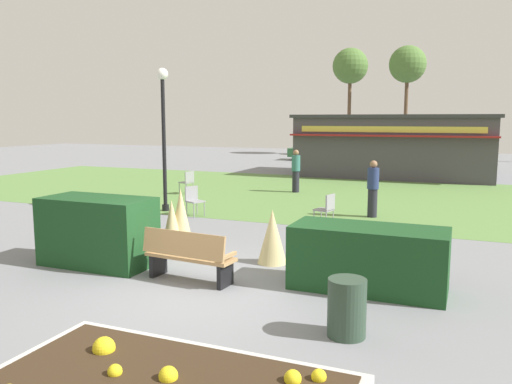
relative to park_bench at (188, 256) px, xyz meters
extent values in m
plane|color=slate|center=(0.32, -0.28, -0.48)|extent=(80.00, 80.00, 0.00)
cube|color=#5B8442|center=(0.32, 11.43, -0.48)|extent=(36.00, 12.00, 0.01)
sphere|color=yellow|center=(0.64, -3.12, -0.29)|extent=(0.27, 0.27, 0.27)
sphere|color=yellow|center=(1.71, -3.40, -0.29)|extent=(0.21, 0.21, 0.21)
sphere|color=yellow|center=(3.20, -2.80, -0.29)|extent=(0.16, 0.16, 0.16)
sphere|color=yellow|center=(2.96, -2.95, -0.29)|extent=(0.19, 0.19, 0.19)
sphere|color=yellow|center=(1.13, -3.54, -0.29)|extent=(0.16, 0.16, 0.16)
cube|color=tan|center=(0.01, 0.07, -0.03)|extent=(1.74, 0.63, 0.06)
cube|color=tan|center=(-0.01, -0.15, 0.25)|extent=(1.70, 0.28, 0.44)
cube|color=black|center=(-0.72, 0.13, -0.26)|extent=(0.12, 0.45, 0.45)
cube|color=black|center=(0.73, 0.00, -0.26)|extent=(0.12, 0.45, 0.45)
cube|color=tan|center=(-0.80, 0.14, 0.09)|extent=(0.10, 0.44, 0.06)
cube|color=tan|center=(0.81, 0.00, 0.09)|extent=(0.10, 0.44, 0.06)
cube|color=#19421E|center=(-2.22, 0.29, 0.20)|extent=(2.23, 1.10, 1.36)
cube|color=#19421E|center=(3.05, 0.82, 0.07)|extent=(2.60, 1.10, 1.09)
cone|color=#D1BC7F|center=(-1.25, 1.87, 0.22)|extent=(0.58, 0.58, 1.40)
cone|color=#D1BC7F|center=(0.95, 1.72, 0.07)|extent=(0.60, 0.60, 1.10)
cone|color=#D1BC7F|center=(-1.35, 1.65, 0.10)|extent=(0.54, 0.54, 1.16)
cylinder|color=black|center=(-4.31, 6.03, -0.38)|extent=(0.22, 0.22, 0.20)
cylinder|color=black|center=(-4.31, 6.03, 1.57)|extent=(0.12, 0.12, 4.10)
sphere|color=white|center=(-4.31, 6.03, 3.78)|extent=(0.36, 0.36, 0.36)
cylinder|color=#2D4233|center=(3.14, -1.23, -0.08)|extent=(0.52, 0.52, 0.80)
cube|color=#47424C|center=(1.00, 19.12, 0.99)|extent=(9.33, 4.66, 2.94)
cube|color=#333338|center=(1.00, 19.12, 2.54)|extent=(9.63, 4.96, 0.16)
cube|color=maroon|center=(1.00, 16.61, 1.63)|extent=(9.43, 0.36, 0.08)
cube|color=#D8CC4C|center=(1.00, 16.77, 1.93)|extent=(8.40, 0.04, 0.28)
cube|color=gray|center=(-2.98, 5.59, -0.03)|extent=(0.59, 0.59, 0.04)
cube|color=gray|center=(-3.16, 5.67, 0.19)|extent=(0.23, 0.41, 0.44)
cylinder|color=gray|center=(-2.89, 5.33, -0.26)|extent=(0.03, 0.03, 0.45)
cylinder|color=gray|center=(-2.72, 5.68, -0.26)|extent=(0.03, 0.03, 0.45)
cylinder|color=gray|center=(-3.23, 5.50, -0.26)|extent=(0.03, 0.03, 0.45)
cylinder|color=gray|center=(-3.06, 5.84, -0.26)|extent=(0.03, 0.03, 0.45)
cube|color=gray|center=(-5.59, 9.53, -0.03)|extent=(0.56, 0.56, 0.04)
cube|color=gray|center=(-5.40, 9.47, 0.19)|extent=(0.18, 0.43, 0.44)
cylinder|color=gray|center=(-5.71, 9.77, -0.26)|extent=(0.03, 0.03, 0.45)
cylinder|color=gray|center=(-5.83, 9.41, -0.26)|extent=(0.03, 0.03, 0.45)
cylinder|color=gray|center=(-5.35, 9.65, -0.26)|extent=(0.03, 0.03, 0.45)
cylinder|color=gray|center=(-5.47, 9.29, -0.26)|extent=(0.03, 0.03, 0.45)
cube|color=gray|center=(0.95, 5.67, -0.03)|extent=(0.54, 0.54, 0.04)
cube|color=gray|center=(1.14, 5.62, 0.19)|extent=(0.15, 0.44, 0.44)
cylinder|color=gray|center=(0.82, 5.91, -0.26)|extent=(0.03, 0.03, 0.45)
cylinder|color=gray|center=(0.72, 5.54, -0.26)|extent=(0.03, 0.03, 0.45)
cylinder|color=gray|center=(1.18, 5.81, -0.26)|extent=(0.03, 0.03, 0.45)
cylinder|color=gray|center=(1.08, 5.44, -0.26)|extent=(0.03, 0.03, 0.45)
cylinder|color=#23232D|center=(1.95, 7.48, -0.06)|extent=(0.28, 0.28, 0.85)
cylinder|color=navy|center=(1.95, 7.48, 0.68)|extent=(0.34, 0.34, 0.62)
sphere|color=#8C6647|center=(1.95, 7.48, 1.10)|extent=(0.22, 0.22, 0.22)
cylinder|color=#23232D|center=(-1.80, 11.60, -0.06)|extent=(0.28, 0.28, 0.85)
cylinder|color=#336B66|center=(-1.80, 11.60, 0.68)|extent=(0.34, 0.34, 0.62)
sphere|color=#8C6647|center=(-1.80, 11.60, 1.10)|extent=(0.22, 0.22, 0.22)
cube|color=#2D6638|center=(-5.20, 27.26, 0.07)|extent=(4.31, 2.07, 0.60)
cube|color=black|center=(-5.35, 27.25, 0.50)|extent=(2.41, 1.73, 0.44)
cylinder|color=black|center=(-3.96, 28.26, -0.16)|extent=(0.65, 0.26, 0.64)
cylinder|color=black|center=(-3.84, 26.42, -0.16)|extent=(0.65, 0.26, 0.64)
cylinder|color=black|center=(-6.56, 28.09, -0.16)|extent=(0.65, 0.26, 0.64)
cylinder|color=black|center=(-6.44, 26.25, -0.16)|extent=(0.65, 0.26, 0.64)
cube|color=silver|center=(-0.34, 27.26, 0.07)|extent=(4.30, 2.05, 0.60)
cube|color=black|center=(-0.49, 27.25, 0.50)|extent=(2.40, 1.72, 0.44)
cylinder|color=black|center=(0.90, 28.25, -0.16)|extent=(0.65, 0.26, 0.64)
cylinder|color=black|center=(1.02, 26.42, -0.16)|extent=(0.65, 0.26, 0.64)
cylinder|color=black|center=(-1.70, 28.09, -0.16)|extent=(0.65, 0.26, 0.64)
cylinder|color=black|center=(-1.58, 26.26, -0.16)|extent=(0.65, 0.26, 0.64)
cylinder|color=brown|center=(-4.64, 33.80, 2.49)|extent=(0.28, 0.28, 5.94)
sphere|color=#4C7233|center=(-4.64, 33.80, 6.56)|extent=(2.80, 2.80, 2.80)
cylinder|color=brown|center=(-0.25, 33.79, 2.47)|extent=(0.28, 0.28, 5.90)
sphere|color=#4C7233|center=(-0.25, 33.79, 6.52)|extent=(2.80, 2.80, 2.80)
camera|label=1|loc=(4.57, -7.83, 2.43)|focal=36.32mm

